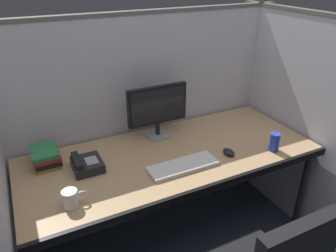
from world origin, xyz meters
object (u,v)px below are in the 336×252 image
at_px(keyboard_main, 183,166).
at_px(soda_can, 274,142).
at_px(book_stack, 46,156).
at_px(coffee_mug, 71,199).
at_px(desk, 172,161).
at_px(computer_mouse, 229,152).
at_px(desk_phone, 86,164).
at_px(monitor_center, 157,108).

xyz_separation_m(keyboard_main, soda_can, (0.63, -0.09, 0.05)).
height_order(book_stack, soda_can, soda_can).
distance_m(keyboard_main, coffee_mug, 0.67).
distance_m(book_stack, coffee_mug, 0.47).
height_order(desk, coffee_mug, coffee_mug).
bearing_deg(computer_mouse, coffee_mug, -177.02).
height_order(keyboard_main, soda_can, soda_can).
xyz_separation_m(desk, soda_can, (0.62, -0.24, 0.11)).
xyz_separation_m(computer_mouse, desk_phone, (-0.86, 0.24, 0.02)).
height_order(keyboard_main, computer_mouse, computer_mouse).
distance_m(keyboard_main, computer_mouse, 0.34).
height_order(computer_mouse, coffee_mug, coffee_mug).
bearing_deg(computer_mouse, desk, 154.58).
bearing_deg(desk_phone, book_stack, 140.77).
relative_size(book_stack, soda_can, 1.77).
xyz_separation_m(monitor_center, desk_phone, (-0.56, -0.19, -0.18)).
relative_size(monitor_center, desk_phone, 2.26).
bearing_deg(soda_can, desk_phone, 164.03).
bearing_deg(computer_mouse, book_stack, 158.94).
bearing_deg(soda_can, monitor_center, 139.16).
distance_m(computer_mouse, coffee_mug, 1.01).
bearing_deg(computer_mouse, desk_phone, 164.22).
bearing_deg(desk, monitor_center, 84.87).
xyz_separation_m(book_stack, soda_can, (1.36, -0.50, 0.01)).
xyz_separation_m(keyboard_main, book_stack, (-0.73, 0.41, 0.04)).
relative_size(book_stack, coffee_mug, 1.71).
distance_m(desk_phone, soda_can, 1.20).
bearing_deg(book_stack, desk, -19.03).
height_order(book_stack, desk_phone, book_stack).
xyz_separation_m(desk, monitor_center, (0.02, 0.27, 0.27)).
xyz_separation_m(monitor_center, book_stack, (-0.76, -0.02, -0.16)).
distance_m(monitor_center, keyboard_main, 0.48).
distance_m(monitor_center, book_stack, 0.78).
height_order(monitor_center, computer_mouse, monitor_center).
height_order(monitor_center, keyboard_main, monitor_center).
distance_m(keyboard_main, desk_phone, 0.58).
bearing_deg(coffee_mug, desk, 17.05).
distance_m(monitor_center, desk_phone, 0.61).
distance_m(coffee_mug, soda_can, 1.30).
bearing_deg(coffee_mug, keyboard_main, 4.49).
distance_m(monitor_center, coffee_mug, 0.87).
relative_size(desk, monitor_center, 4.42).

